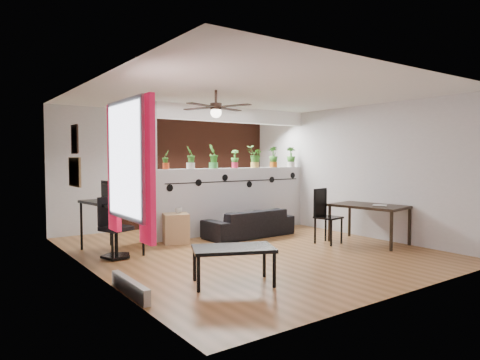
{
  "coord_description": "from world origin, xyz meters",
  "views": [
    {
      "loc": [
        -4.31,
        -5.85,
        1.58
      ],
      "look_at": [
        0.29,
        0.6,
        1.15
      ],
      "focal_mm": 32.0,
      "sensor_mm": 36.0,
      "label": 1
    }
  ],
  "objects_px": {
    "folding_chair": "(324,211)",
    "coffee_table": "(233,251)",
    "ceiling_fan": "(216,109)",
    "potted_plant_5": "(273,156)",
    "potted_plant_6": "(291,156)",
    "potted_plant_0": "(166,159)",
    "cup": "(178,210)",
    "office_chair": "(114,232)",
    "potted_plant_4": "(255,156)",
    "potted_plant_3": "(235,158)",
    "computer_desk": "(111,206)",
    "sofa": "(249,224)",
    "cube_shelf": "(176,228)",
    "potted_plant_1": "(190,157)",
    "potted_plant_2": "(213,156)",
    "dining_table": "(369,209)"
  },
  "relations": [
    {
      "from": "ceiling_fan",
      "to": "potted_plant_3",
      "type": "distance_m",
      "value": 2.53
    },
    {
      "from": "potted_plant_1",
      "to": "computer_desk",
      "type": "xyz_separation_m",
      "value": [
        -1.73,
        -0.43,
        -0.82
      ]
    },
    {
      "from": "potted_plant_2",
      "to": "cube_shelf",
      "type": "bearing_deg",
      "value": -161.68
    },
    {
      "from": "potted_plant_5",
      "to": "potted_plant_6",
      "type": "xyz_separation_m",
      "value": [
        0.53,
        -0.0,
        -0.0
      ]
    },
    {
      "from": "potted_plant_3",
      "to": "cup",
      "type": "bearing_deg",
      "value": -167.26
    },
    {
      "from": "potted_plant_5",
      "to": "coffee_table",
      "type": "distance_m",
      "value": 4.56
    },
    {
      "from": "potted_plant_5",
      "to": "cup",
      "type": "bearing_deg",
      "value": -172.42
    },
    {
      "from": "potted_plant_1",
      "to": "ceiling_fan",
      "type": "bearing_deg",
      "value": -106.89
    },
    {
      "from": "computer_desk",
      "to": "coffee_table",
      "type": "height_order",
      "value": "computer_desk"
    },
    {
      "from": "potted_plant_0",
      "to": "potted_plant_3",
      "type": "height_order",
      "value": "potted_plant_3"
    },
    {
      "from": "cup",
      "to": "cube_shelf",
      "type": "bearing_deg",
      "value": 180.0
    },
    {
      "from": "potted_plant_5",
      "to": "cube_shelf",
      "type": "height_order",
      "value": "potted_plant_5"
    },
    {
      "from": "potted_plant_0",
      "to": "potted_plant_4",
      "type": "distance_m",
      "value": 2.11
    },
    {
      "from": "sofa",
      "to": "computer_desk",
      "type": "xyz_separation_m",
      "value": [
        -2.72,
        0.15,
        0.51
      ]
    },
    {
      "from": "potted_plant_5",
      "to": "potted_plant_6",
      "type": "bearing_deg",
      "value": -0.0
    },
    {
      "from": "coffee_table",
      "to": "dining_table",
      "type": "bearing_deg",
      "value": 10.63
    },
    {
      "from": "potted_plant_0",
      "to": "potted_plant_6",
      "type": "relative_size",
      "value": 0.78
    },
    {
      "from": "sofa",
      "to": "cube_shelf",
      "type": "height_order",
      "value": "cube_shelf"
    },
    {
      "from": "coffee_table",
      "to": "office_chair",
      "type": "bearing_deg",
      "value": 108.35
    },
    {
      "from": "sofa",
      "to": "potted_plant_5",
      "type": "bearing_deg",
      "value": -154.24
    },
    {
      "from": "cup",
      "to": "ceiling_fan",
      "type": "bearing_deg",
      "value": -93.79
    },
    {
      "from": "potted_plant_1",
      "to": "coffee_table",
      "type": "height_order",
      "value": "potted_plant_1"
    },
    {
      "from": "sofa",
      "to": "dining_table",
      "type": "bearing_deg",
      "value": 125.85
    },
    {
      "from": "potted_plant_2",
      "to": "office_chair",
      "type": "bearing_deg",
      "value": -160.81
    },
    {
      "from": "potted_plant_4",
      "to": "cube_shelf",
      "type": "bearing_deg",
      "value": -170.72
    },
    {
      "from": "ceiling_fan",
      "to": "potted_plant_4",
      "type": "relative_size",
      "value": 2.49
    },
    {
      "from": "ceiling_fan",
      "to": "coffee_table",
      "type": "relative_size",
      "value": 1.05
    },
    {
      "from": "potted_plant_0",
      "to": "potted_plant_2",
      "type": "bearing_deg",
      "value": -0.0
    },
    {
      "from": "cube_shelf",
      "to": "folding_chair",
      "type": "distance_m",
      "value": 2.74
    },
    {
      "from": "potted_plant_0",
      "to": "potted_plant_1",
      "type": "relative_size",
      "value": 0.8
    },
    {
      "from": "sofa",
      "to": "cube_shelf",
      "type": "relative_size",
      "value": 3.21
    },
    {
      "from": "potted_plant_2",
      "to": "computer_desk",
      "type": "height_order",
      "value": "potted_plant_2"
    },
    {
      "from": "potted_plant_6",
      "to": "office_chair",
      "type": "distance_m",
      "value": 4.68
    },
    {
      "from": "potted_plant_1",
      "to": "cube_shelf",
      "type": "xyz_separation_m",
      "value": [
        -0.5,
        -0.34,
        -1.32
      ]
    },
    {
      "from": "cube_shelf",
      "to": "office_chair",
      "type": "xyz_separation_m",
      "value": [
        -1.32,
        -0.48,
        0.14
      ]
    },
    {
      "from": "ceiling_fan",
      "to": "potted_plant_5",
      "type": "xyz_separation_m",
      "value": [
        2.65,
        1.8,
        -0.72
      ]
    },
    {
      "from": "folding_chair",
      "to": "potted_plant_5",
      "type": "bearing_deg",
      "value": 78.61
    },
    {
      "from": "potted_plant_4",
      "to": "office_chair",
      "type": "bearing_deg",
      "value": -166.49
    },
    {
      "from": "potted_plant_3",
      "to": "computer_desk",
      "type": "bearing_deg",
      "value": -171.14
    },
    {
      "from": "coffee_table",
      "to": "potted_plant_3",
      "type": "bearing_deg",
      "value": 54.92
    },
    {
      "from": "potted_plant_1",
      "to": "dining_table",
      "type": "bearing_deg",
      "value": -45.13
    },
    {
      "from": "potted_plant_2",
      "to": "potted_plant_1",
      "type": "bearing_deg",
      "value": 180.0
    },
    {
      "from": "potted_plant_5",
      "to": "coffee_table",
      "type": "height_order",
      "value": "potted_plant_5"
    },
    {
      "from": "potted_plant_2",
      "to": "folding_chair",
      "type": "xyz_separation_m",
      "value": [
        1.2,
        -1.91,
        -1.01
      ]
    },
    {
      "from": "folding_chair",
      "to": "coffee_table",
      "type": "xyz_separation_m",
      "value": [
        -2.8,
        -1.13,
        -0.18
      ]
    },
    {
      "from": "ceiling_fan",
      "to": "potted_plant_5",
      "type": "height_order",
      "value": "ceiling_fan"
    },
    {
      "from": "potted_plant_0",
      "to": "cup",
      "type": "bearing_deg",
      "value": -77.28
    },
    {
      "from": "office_chair",
      "to": "potted_plant_4",
      "type": "bearing_deg",
      "value": 13.51
    },
    {
      "from": "potted_plant_5",
      "to": "dining_table",
      "type": "height_order",
      "value": "potted_plant_5"
    },
    {
      "from": "sofa",
      "to": "computer_desk",
      "type": "relative_size",
      "value": 1.4
    }
  ]
}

